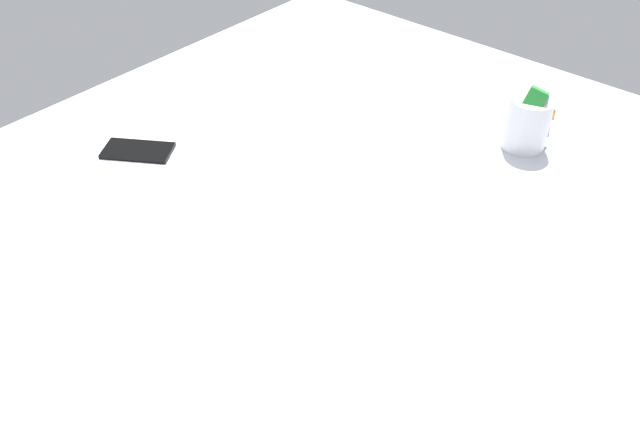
# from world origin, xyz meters

# --- Properties ---
(bed_mattress) EXTENTS (1.80, 1.40, 0.18)m
(bed_mattress) POSITION_xyz_m (0.00, 0.00, 0.09)
(bed_mattress) COLOR #B7BCC6
(bed_mattress) RESTS_ON ground
(snack_cup) EXTENTS (0.09, 0.09, 0.14)m
(snack_cup) POSITION_xyz_m (-0.53, 0.19, 0.24)
(snack_cup) COLOR silver
(snack_cup) RESTS_ON bed_mattress
(cell_phone) EXTENTS (0.13, 0.15, 0.01)m
(cell_phone) POSITION_xyz_m (-0.00, -0.40, 0.18)
(cell_phone) COLOR black
(cell_phone) RESTS_ON bed_mattress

